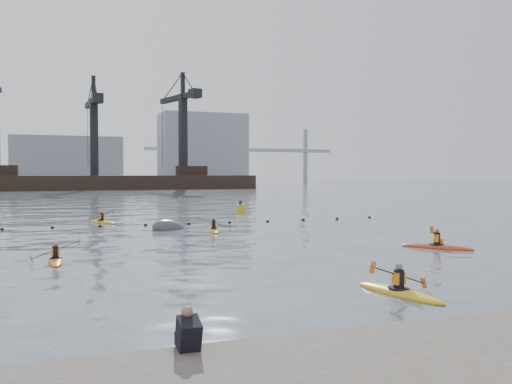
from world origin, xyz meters
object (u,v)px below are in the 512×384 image
at_px(mooring_buoy, 169,229).
at_px(nav_buoy, 241,208).
at_px(kayaker_4, 437,246).
at_px(kayaker_3, 214,230).
at_px(kayaker_0, 56,260).
at_px(kayaker_5, 102,221).
at_px(kayaker_1, 399,291).

distance_m(mooring_buoy, nav_buoy, 14.85).
bearing_deg(kayaker_4, kayaker_3, -93.00).
xyz_separation_m(kayaker_0, mooring_buoy, (6.83, 11.20, -0.09)).
xyz_separation_m(kayaker_3, kayaker_5, (-6.10, 8.42, 0.00)).
relative_size(kayaker_3, kayaker_4, 1.04).
bearing_deg(kayaker_0, kayaker_4, -7.56).
xyz_separation_m(kayaker_3, mooring_buoy, (-2.36, 2.20, -0.10)).
relative_size(kayaker_0, kayaker_3, 0.91).
relative_size(kayaker_4, kayaker_5, 1.01).
bearing_deg(kayaker_3, kayaker_1, -79.37).
xyz_separation_m(kayaker_1, kayaker_5, (-6.55, 27.25, -0.01)).
xyz_separation_m(kayaker_0, kayaker_1, (9.63, -9.83, 0.01)).
relative_size(kayaker_3, nav_buoy, 2.36).
bearing_deg(kayaker_4, kayaker_1, 6.65).
bearing_deg(nav_buoy, mooring_buoy, -126.59).
bearing_deg(mooring_buoy, kayaker_0, -121.37).
distance_m(kayaker_3, nav_buoy, 15.54).
bearing_deg(mooring_buoy, nav_buoy, 53.41).
distance_m(kayaker_0, kayaker_3, 12.86).
bearing_deg(kayaker_4, nav_buoy, -125.54).
xyz_separation_m(kayaker_1, kayaker_4, (7.59, 7.79, 0.00)).
xyz_separation_m(kayaker_4, nav_buoy, (-1.55, 25.16, 0.31)).
xyz_separation_m(kayaker_5, mooring_buoy, (3.74, -6.22, -0.10)).
distance_m(kayaker_3, mooring_buoy, 3.22).
bearing_deg(kayaker_5, kayaker_3, -83.46).
xyz_separation_m(kayaker_0, kayaker_5, (3.09, 17.42, 0.01)).
relative_size(kayaker_1, kayaker_3, 1.07).
height_order(kayaker_1, mooring_buoy, kayaker_1).
bearing_deg(mooring_buoy, kayaker_3, -43.01).
bearing_deg(kayaker_3, kayaker_5, 135.18).
distance_m(kayaker_4, nav_buoy, 25.20).
bearing_deg(kayaker_4, kayaker_5, -93.07).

